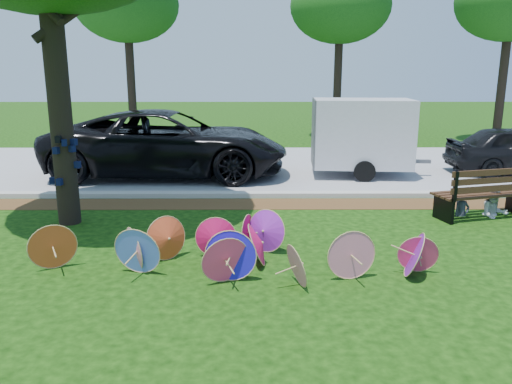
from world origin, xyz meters
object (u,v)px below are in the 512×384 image
Objects in this scene: parasol_pile at (236,247)px; person_left at (463,193)px; black_van at (168,143)px; person_right at (497,187)px; park_bench at (481,192)px; cargo_trailer at (362,133)px.

parasol_pile is 5.59m from person_left.
parasol_pile is 7.61m from black_van.
park_bench is at bearing -172.67° from person_right.
black_van is at bearing 132.46° from person_left.
black_van is 5.70m from cargo_trailer.
cargo_trailer is (3.45, 7.24, 0.91)m from parasol_pile.
park_bench is (7.34, -4.35, -0.43)m from black_van.
cargo_trailer is at bearing 95.69° from park_bench.
parasol_pile is 6.24× the size of person_left.
cargo_trailer is at bearing 64.53° from parasol_pile.
park_bench is at bearing -65.04° from cargo_trailer.
person_left is at bearing -69.00° from cargo_trailer.
park_bench is 1.64× the size of person_right.
park_bench is at bearing -24.08° from person_left.
person_left is (-0.35, 0.05, -0.03)m from park_bench.
person_right is (0.35, 0.05, 0.09)m from park_bench.
park_bench is (1.65, -4.34, -0.73)m from cargo_trailer.
parasol_pile is at bearing -111.34° from cargo_trailer.
black_van reaches higher than park_bench.
black_van is 5.49× the size of person_right.
park_bench is 2.04× the size of person_left.
black_van is at bearing -175.98° from cargo_trailer.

